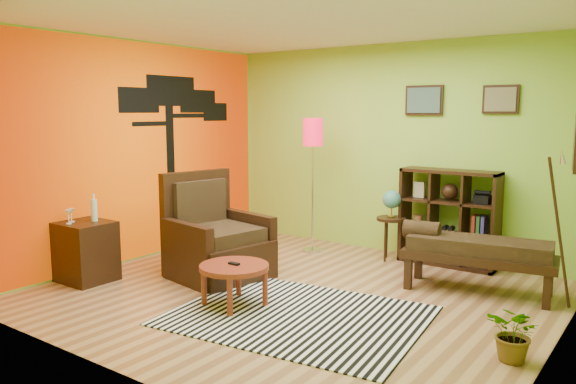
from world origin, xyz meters
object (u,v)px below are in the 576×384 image
Objects in this scene: coffee_table at (234,270)px; floor_lamp at (313,144)px; potted_plant at (515,340)px; globe_table at (392,207)px; armchair at (215,245)px; cube_shelf at (450,218)px; side_cabinet at (86,251)px; bench at (474,250)px.

coffee_table is 0.38× the size of floor_lamp.
globe_table is at bearing 133.75° from potted_plant.
coffee_table is at bearing -75.96° from floor_lamp.
globe_table is (1.37, 1.82, 0.33)m from armchair.
floor_lamp is 4.02× the size of potted_plant.
floor_lamp is 1.52× the size of cube_shelf.
potted_plant is (3.15, -1.96, -1.30)m from floor_lamp.
bench is at bearing 30.27° from side_cabinet.
side_cabinet is 0.62× the size of bench.
globe_table is 0.76× the size of cube_shelf.
side_cabinet is 2.19× the size of potted_plant.
side_cabinet reaches higher than bench.
globe_table is (1.07, 0.21, -0.78)m from floor_lamp.
coffee_table is 1.95m from side_cabinet.
cube_shelf is at bearing 123.77° from bench.
coffee_table is 2.60m from floor_lamp.
bench is at bearing -27.64° from globe_table.
side_cabinet is (-1.05, -1.00, -0.02)m from armchair.
armchair reaches higher than side_cabinet.
cube_shelf is at bearing 16.69° from globe_table.
floor_lamp is at bearing 62.75° from side_cabinet.
floor_lamp reaches higher than cube_shelf.
cube_shelf is 2.78m from potted_plant.
bench is at bearing 23.59° from armchair.
side_cabinet is (-1.92, -0.35, -0.02)m from coffee_table.
bench is 3.56× the size of potted_plant.
cube_shelf is 2.65× the size of potted_plant.
bench is (0.59, -0.88, -0.14)m from cube_shelf.
floor_lamp reaches higher than side_cabinet.
potted_plant is at bearing -61.93° from bench.
globe_table is at bearing 152.36° from bench.
side_cabinet is at bearing -171.67° from potted_plant.
globe_table reaches higher than coffee_table.
cube_shelf reaches higher than coffee_table.
armchair is 1.01× the size of cube_shelf.
potted_plant is (0.80, -1.50, -0.28)m from bench.
floor_lamp is at bearing 148.06° from potted_plant.
cube_shelf is (2.06, 2.03, 0.23)m from armchair.
side_cabinet is at bearing -149.73° from bench.
armchair is 1.46m from side_cabinet.
floor_lamp reaches higher than potted_plant.
potted_plant is at bearing -31.94° from floor_lamp.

